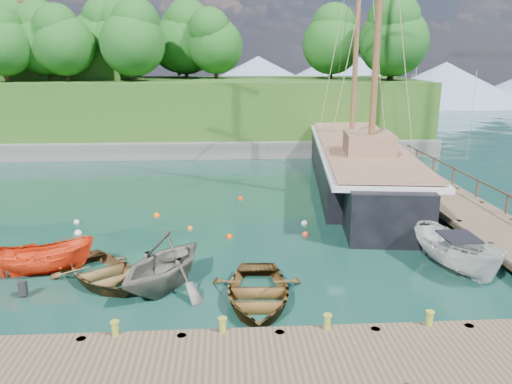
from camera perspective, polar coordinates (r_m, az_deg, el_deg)
ground at (r=19.54m, az=-0.78°, el=-9.39°), size 160.00×160.00×0.00m
dock_near at (r=13.94m, az=9.31°, el=-18.66°), size 20.00×3.20×1.10m
dock_east at (r=28.70m, az=22.07°, el=-1.44°), size 3.20×24.00×1.10m
bollard_0 at (r=15.38m, az=-15.57°, el=-17.43°), size 0.26×0.26×0.45m
bollard_1 at (r=15.05m, az=-3.77°, el=-17.62°), size 0.26×0.26×0.45m
bollard_2 at (r=15.32m, az=8.05°, el=-17.11°), size 0.26×0.26×0.45m
bollard_3 at (r=16.14m, az=18.97°, el=-16.03°), size 0.26×0.26×0.45m
rowboat_0 at (r=19.85m, az=-16.97°, el=-9.70°), size 5.03×5.34×0.90m
rowboat_1 at (r=18.80m, az=-10.47°, el=-10.71°), size 5.40×5.61×2.27m
rowboat_2 at (r=17.50m, az=0.14°, el=-12.52°), size 3.54×4.78×0.95m
motorboat_orange at (r=21.27m, az=-22.82°, el=-8.54°), size 3.94×2.22×1.44m
cabin_boat_white at (r=21.36m, az=21.81°, el=-8.33°), size 2.98×4.82×1.74m
schooner at (r=32.93m, az=11.63°, el=2.80°), size 7.90×28.84×21.40m
mooring_buoy_0 at (r=25.18m, az=-19.67°, el=-4.52°), size 0.36×0.36×0.36m
mooring_buoy_1 at (r=24.58m, az=-7.54°, el=-4.21°), size 0.28×0.28×0.28m
mooring_buoy_2 at (r=23.31m, az=-3.05°, el=-5.20°), size 0.31×0.31×0.31m
mooring_buoy_3 at (r=25.21m, az=5.56°, el=-3.64°), size 0.34×0.34×0.34m
mooring_buoy_4 at (r=26.79m, az=-11.28°, el=-2.71°), size 0.35×0.35×0.35m
mooring_buoy_5 at (r=29.39m, az=-1.79°, el=-0.79°), size 0.31×0.31×0.31m
mooring_buoy_6 at (r=26.85m, az=-19.82°, el=-3.31°), size 0.28×0.28×0.28m
mooring_buoy_7 at (r=23.68m, az=5.69°, el=-4.92°), size 0.33×0.33×0.33m
headland at (r=50.61m, az=-17.69°, el=11.69°), size 51.00×19.31×12.90m
distant_ridge at (r=87.96m, az=-0.21°, el=12.90°), size 117.00×40.00×10.00m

